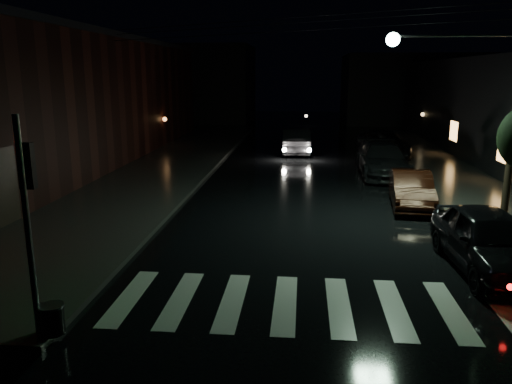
% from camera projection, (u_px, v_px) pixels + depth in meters
% --- Properties ---
extents(ground, '(120.00, 120.00, 0.00)m').
position_uv_depth(ground, '(175.00, 309.00, 10.95)').
color(ground, black).
rests_on(ground, ground).
extents(sidewalk_left, '(6.00, 44.00, 0.15)m').
position_uv_depth(sidewalk_left, '(147.00, 176.00, 24.95)').
color(sidewalk_left, '#282826').
rests_on(sidewalk_left, ground).
extents(sidewalk_right, '(4.00, 44.00, 0.15)m').
position_uv_depth(sidewalk_right, '(456.00, 182.00, 23.58)').
color(sidewalk_right, '#282826').
rests_on(sidewalk_right, ground).
extents(building_left, '(10.00, 36.00, 7.00)m').
position_uv_depth(building_left, '(28.00, 103.00, 26.73)').
color(building_left, black).
rests_on(building_left, ground).
extents(building_far_left, '(14.00, 10.00, 8.00)m').
position_uv_depth(building_far_left, '(187.00, 84.00, 54.53)').
color(building_far_left, black).
rests_on(building_far_left, ground).
extents(building_far_right, '(14.00, 10.00, 7.00)m').
position_uv_depth(building_far_right, '(411.00, 89.00, 52.46)').
color(building_far_right, black).
rests_on(building_far_right, ground).
extents(crosswalk, '(9.00, 3.00, 0.01)m').
position_uv_depth(crosswalk, '(312.00, 304.00, 11.16)').
color(crosswalk, beige).
rests_on(crosswalk, ground).
extents(signal_pole_corner, '(0.68, 0.61, 4.20)m').
position_uv_depth(signal_pole_corner, '(41.00, 265.00, 9.37)').
color(signal_pole_corner, slate).
rests_on(signal_pole_corner, ground).
extents(utility_pole, '(4.92, 0.44, 8.00)m').
position_uv_depth(utility_pole, '(497.00, 88.00, 15.86)').
color(utility_pole, black).
rests_on(utility_pole, ground).
extents(parked_car_a, '(2.18, 4.90, 1.64)m').
position_uv_depth(parked_car_a, '(489.00, 240.00, 12.97)').
color(parked_car_a, black).
rests_on(parked_car_a, ground).
extents(parked_car_b, '(1.88, 4.31, 1.38)m').
position_uv_depth(parked_car_b, '(411.00, 189.00, 19.27)').
color(parked_car_b, black).
rests_on(parked_car_b, ground).
extents(parked_car_c, '(2.33, 5.67, 1.64)m').
position_uv_depth(parked_car_c, '(382.00, 160.00, 25.17)').
color(parked_car_c, black).
rests_on(parked_car_c, ground).
extents(parked_car_d, '(2.78, 5.97, 1.66)m').
position_uv_depth(parked_car_d, '(382.00, 144.00, 30.62)').
color(parked_car_d, black).
rests_on(parked_car_d, ground).
extents(oncoming_car, '(1.82, 4.94, 1.62)m').
position_uv_depth(oncoming_car, '(296.00, 141.00, 32.21)').
color(oncoming_car, black).
rests_on(oncoming_car, ground).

